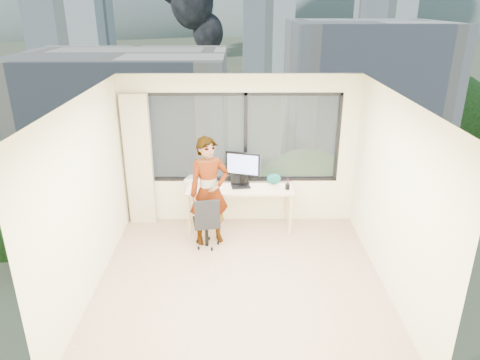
{
  "coord_description": "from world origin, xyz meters",
  "views": [
    {
      "loc": [
        -0.03,
        -5.28,
        3.68
      ],
      "look_at": [
        0.0,
        1.0,
        1.15
      ],
      "focal_mm": 33.26,
      "sensor_mm": 36.0,
      "label": 1
    }
  ],
  "objects_px": {
    "chair": "(206,221)",
    "game_console": "(195,180)",
    "desk": "(240,207)",
    "laptop": "(241,181)",
    "person": "(209,191)",
    "handbag": "(274,179)",
    "monitor": "(243,169)"
  },
  "relations": [
    {
      "from": "chair",
      "to": "game_console",
      "type": "height_order",
      "value": "chair"
    },
    {
      "from": "desk",
      "to": "chair",
      "type": "height_order",
      "value": "chair"
    },
    {
      "from": "desk",
      "to": "laptop",
      "type": "distance_m",
      "value": 0.48
    },
    {
      "from": "laptop",
      "to": "person",
      "type": "bearing_deg",
      "value": -142.26
    },
    {
      "from": "handbag",
      "to": "monitor",
      "type": "bearing_deg",
      "value": 165.48
    },
    {
      "from": "chair",
      "to": "handbag",
      "type": "relative_size",
      "value": 3.74
    },
    {
      "from": "person",
      "to": "handbag",
      "type": "height_order",
      "value": "person"
    },
    {
      "from": "desk",
      "to": "chair",
      "type": "bearing_deg",
      "value": -129.63
    },
    {
      "from": "desk",
      "to": "person",
      "type": "bearing_deg",
      "value": -135.19
    },
    {
      "from": "monitor",
      "to": "game_console",
      "type": "height_order",
      "value": "monitor"
    },
    {
      "from": "game_console",
      "to": "laptop",
      "type": "xyz_separation_m",
      "value": [
        0.79,
        -0.22,
        0.06
      ]
    },
    {
      "from": "desk",
      "to": "game_console",
      "type": "xyz_separation_m",
      "value": [
        -0.78,
        0.25,
        0.41
      ]
    },
    {
      "from": "person",
      "to": "monitor",
      "type": "height_order",
      "value": "person"
    },
    {
      "from": "desk",
      "to": "monitor",
      "type": "height_order",
      "value": "monitor"
    },
    {
      "from": "chair",
      "to": "laptop",
      "type": "xyz_separation_m",
      "value": [
        0.55,
        0.68,
        0.4
      ]
    },
    {
      "from": "monitor",
      "to": "handbag",
      "type": "bearing_deg",
      "value": 22.36
    },
    {
      "from": "game_console",
      "to": "monitor",
      "type": "bearing_deg",
      "value": 9.65
    },
    {
      "from": "monitor",
      "to": "person",
      "type": "bearing_deg",
      "value": -116.82
    },
    {
      "from": "chair",
      "to": "person",
      "type": "xyz_separation_m",
      "value": [
        0.05,
        0.16,
        0.44
      ]
    },
    {
      "from": "handbag",
      "to": "game_console",
      "type": "bearing_deg",
      "value": 155.19
    },
    {
      "from": "game_console",
      "to": "desk",
      "type": "bearing_deg",
      "value": 2.22
    },
    {
      "from": "chair",
      "to": "person",
      "type": "distance_m",
      "value": 0.47
    },
    {
      "from": "laptop",
      "to": "desk",
      "type": "bearing_deg",
      "value": -124.82
    },
    {
      "from": "chair",
      "to": "monitor",
      "type": "distance_m",
      "value": 1.12
    },
    {
      "from": "desk",
      "to": "chair",
      "type": "distance_m",
      "value": 0.84
    },
    {
      "from": "game_console",
      "to": "handbag",
      "type": "xyz_separation_m",
      "value": [
        1.36,
        -0.09,
        0.06
      ]
    },
    {
      "from": "chair",
      "to": "laptop",
      "type": "relative_size",
      "value": 2.71
    },
    {
      "from": "person",
      "to": "monitor",
      "type": "distance_m",
      "value": 0.81
    },
    {
      "from": "monitor",
      "to": "game_console",
      "type": "xyz_separation_m",
      "value": [
        -0.83,
        0.15,
        -0.26
      ]
    },
    {
      "from": "person",
      "to": "game_console",
      "type": "bearing_deg",
      "value": 93.28
    },
    {
      "from": "handbag",
      "to": "chair",
      "type": "bearing_deg",
      "value": -165.22
    },
    {
      "from": "game_console",
      "to": "laptop",
      "type": "bearing_deg",
      "value": 4.44
    }
  ]
}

